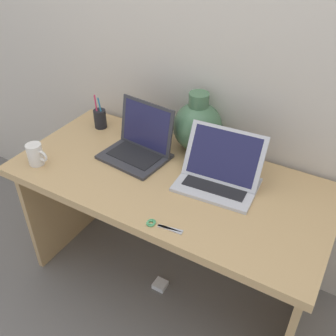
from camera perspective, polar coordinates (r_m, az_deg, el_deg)
The scene contains 10 objects.
ground_plane at distance 2.23m, azimuth 0.00°, elevation -16.30°, with size 6.00×6.00×0.00m, color slate.
back_wall at distance 1.79m, azimuth 6.47°, elevation 17.53°, with size 4.40×0.04×2.40m, color beige.
desk at distance 1.81m, azimuth 0.00°, elevation -5.27°, with size 1.45×0.68×0.72m.
laptop_left at distance 1.84m, azimuth -4.19°, elevation 3.89°, with size 0.33×0.27×0.25m.
laptop_right at distance 1.66m, azimuth 7.78°, elevation -0.46°, with size 0.36×0.27×0.23m.
green_vase at distance 1.85m, azimuth 4.43°, elevation 6.34°, with size 0.24×0.24×0.29m.
coffee_mug at distance 1.87m, azimuth -19.15°, elevation 1.93°, with size 0.11×0.07×0.10m.
pen_cup at distance 2.09m, azimuth -10.10°, elevation 7.30°, with size 0.07×0.07×0.19m.
scissors at distance 1.48m, azimuth -1.53°, elevation -8.49°, with size 0.15×0.05×0.01m.
power_brick at distance 2.19m, azimuth -1.17°, elevation -17.03°, with size 0.07×0.07×0.03m, color white.
Camera 1 is at (0.69, -1.18, 1.76)m, focal length 40.83 mm.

